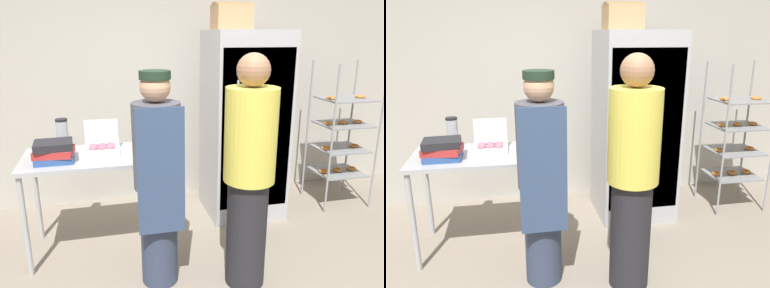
# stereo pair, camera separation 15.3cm
# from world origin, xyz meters

# --- Properties ---
(back_wall) EXTENTS (6.40, 0.12, 2.89)m
(back_wall) POSITION_xyz_m (0.00, 2.15, 1.45)
(back_wall) COLOR #B7B2A8
(back_wall) RESTS_ON ground_plane
(refrigerator) EXTENTS (0.78, 0.74, 1.93)m
(refrigerator) POSITION_xyz_m (0.61, 1.49, 0.97)
(refrigerator) COLOR #ADAFB5
(refrigerator) RESTS_ON ground_plane
(baking_rack) EXTENTS (0.59, 0.52, 1.61)m
(baking_rack) POSITION_xyz_m (1.77, 1.45, 0.79)
(baking_rack) COLOR #93969B
(baking_rack) RESTS_ON ground_plane
(prep_counter) EXTENTS (1.14, 0.68, 0.90)m
(prep_counter) POSITION_xyz_m (-0.95, 1.05, 0.79)
(prep_counter) COLOR #ADAFB5
(prep_counter) RESTS_ON ground_plane
(donut_box) EXTENTS (0.30, 0.23, 0.27)m
(donut_box) POSITION_xyz_m (-0.85, 1.11, 0.94)
(donut_box) COLOR white
(donut_box) RESTS_ON prep_counter
(blender_pitcher) EXTENTS (0.13, 0.13, 0.28)m
(blender_pitcher) POSITION_xyz_m (-1.19, 1.27, 1.02)
(blender_pitcher) COLOR #99999E
(blender_pitcher) RESTS_ON prep_counter
(binder_stack) EXTENTS (0.32, 0.27, 0.17)m
(binder_stack) POSITION_xyz_m (-1.23, 0.95, 0.98)
(binder_stack) COLOR #2D5193
(binder_stack) RESTS_ON prep_counter
(cardboard_storage_box) EXTENTS (0.36, 0.28, 0.26)m
(cardboard_storage_box) POSITION_xyz_m (0.46, 1.54, 2.06)
(cardboard_storage_box) COLOR tan
(cardboard_storage_box) RESTS_ON refrigerator
(person_baker) EXTENTS (0.35, 0.37, 1.66)m
(person_baker) POSITION_xyz_m (-0.46, 0.45, 0.86)
(person_baker) COLOR #333D56
(person_baker) RESTS_ON ground_plane
(person_customer) EXTENTS (0.38, 0.38, 1.78)m
(person_customer) POSITION_xyz_m (0.19, 0.28, 0.91)
(person_customer) COLOR #232328
(person_customer) RESTS_ON ground_plane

